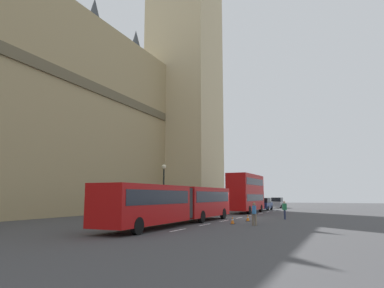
{
  "coord_description": "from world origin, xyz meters",
  "views": [
    {
      "loc": [
        -34.1,
        -10.17,
        2.2
      ],
      "look_at": [
        -3.84,
        3.36,
        7.12
      ],
      "focal_mm": 32.57,
      "sensor_mm": 36.0,
      "label": 1
    }
  ],
  "objects": [
    {
      "name": "double_decker_bus",
      "position": [
        10.35,
        2.0,
        2.71
      ],
      "size": [
        9.54,
        2.54,
        4.9
      ],
      "color": "#B20F0F",
      "rests_on": "ground_plane"
    },
    {
      "name": "pedestrian_by_kerb",
      "position": [
        -0.2,
        -4.56,
        0.91
      ],
      "size": [
        0.36,
        0.41,
        1.69
      ],
      "color": "#262D4C",
      "rests_on": "ground_plane"
    },
    {
      "name": "traffic_cone_middle",
      "position": [
        -3.89,
        -2.0,
        0.28
      ],
      "size": [
        0.36,
        0.36,
        0.58
      ],
      "color": "black",
      "rests_on": "ground_plane"
    },
    {
      "name": "lane_centre_marking",
      "position": [
        2.57,
        0.0,
        0.0
      ],
      "size": [
        34.4,
        0.16,
        0.01
      ],
      "color": "silver",
      "rests_on": "ground_plane"
    },
    {
      "name": "articulated_bus",
      "position": [
        -9.64,
        1.99,
        1.75
      ],
      "size": [
        18.12,
        2.54,
        2.9
      ],
      "color": "#B20F0F",
      "rests_on": "ground_plane"
    },
    {
      "name": "street_lamp",
      "position": [
        -3.67,
        6.5,
        3.06
      ],
      "size": [
        0.44,
        0.44,
        5.27
      ],
      "color": "black",
      "rests_on": "ground_plane"
    },
    {
      "name": "ground_plane",
      "position": [
        0.0,
        0.0,
        0.0
      ],
      "size": [
        160.0,
        160.0,
        0.0
      ],
      "primitive_type": "plane",
      "color": "#424244"
    },
    {
      "name": "sedan_trailing",
      "position": [
        30.39,
        1.72,
        0.91
      ],
      "size": [
        4.4,
        1.86,
        1.85
      ],
      "color": "gray",
      "rests_on": "ground_plane"
    },
    {
      "name": "pedestrian_near_cones",
      "position": [
        -8.16,
        -3.65,
        0.91
      ],
      "size": [
        0.41,
        0.36,
        1.69
      ],
      "color": "#726651",
      "rests_on": "ground_plane"
    },
    {
      "name": "sedan_lead",
      "position": [
        19.72,
        1.79,
        0.91
      ],
      "size": [
        4.4,
        1.86,
        1.85
      ],
      "color": "navy",
      "rests_on": "ground_plane"
    },
    {
      "name": "traffic_cone_west",
      "position": [
        -7.4,
        -1.72,
        0.28
      ],
      "size": [
        0.36,
        0.36,
        0.58
      ],
      "color": "black",
      "rests_on": "ground_plane"
    }
  ]
}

